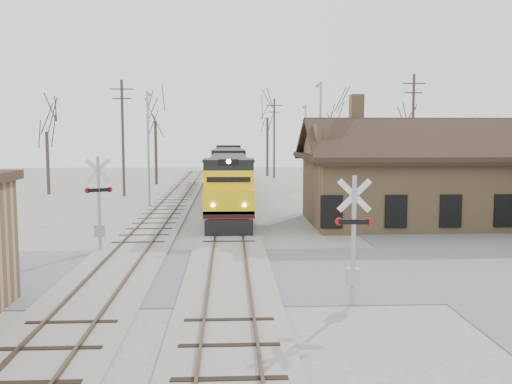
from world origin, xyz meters
TOP-DOWN VIEW (x-y plane):
  - ground at (0.00, 0.00)m, footprint 140.00×140.00m
  - road at (0.00, 0.00)m, footprint 60.00×9.00m
  - track_main at (0.00, 15.00)m, footprint 3.40×90.00m
  - track_siding at (-4.50, 15.00)m, footprint 3.40×90.00m
  - depot at (11.99, 12.00)m, footprint 15.20×9.31m
  - locomotive_lead at (0.00, 16.27)m, footprint 2.76×18.52m
  - locomotive_trailing at (0.00, 35.07)m, footprint 2.76×18.52m
  - crossbuck_near at (3.96, -4.36)m, footprint 1.19×0.31m
  - crossbuck_far at (-5.99, 4.38)m, footprint 1.19×0.58m
  - streetlight_a at (-5.86, 20.10)m, footprint 0.25×2.04m
  - streetlight_b at (6.70, 19.64)m, footprint 0.25×2.04m
  - streetlight_c at (7.35, 32.63)m, footprint 0.25×2.04m
  - utility_pole_a at (-9.16, 28.06)m, footprint 2.00×0.24m
  - utility_pole_b at (5.54, 47.23)m, footprint 2.00×0.24m
  - utility_pole_c at (16.06, 27.20)m, footprint 2.00×0.24m
  - tree_a at (-16.23, 29.91)m, footprint 3.75×3.75m
  - tree_b at (-7.80, 39.65)m, footprint 4.52×4.52m
  - tree_c at (4.95, 50.68)m, footprint 4.98×4.98m
  - tree_d at (12.37, 42.91)m, footprint 4.51×4.51m
  - tree_e at (18.58, 36.39)m, footprint 3.69×3.69m

SIDE VIEW (x-z plane):
  - ground at x=0.00m, z-range 0.00..0.00m
  - road at x=0.00m, z-range 0.00..0.03m
  - track_main at x=0.00m, z-range -0.05..0.19m
  - track_siding at x=-4.50m, z-range -0.05..0.19m
  - crossbuck_near at x=3.96m, z-range -0.13..4.03m
  - crossbuck_far at x=-5.99m, z-range -0.16..4.28m
  - locomotive_trailing at x=0.00m, z-range 0.21..4.10m
  - locomotive_lead at x=0.00m, z-range 0.10..4.21m
  - depot at x=11.99m, z-range -1.54..6.36m
  - streetlight_c at x=7.35m, z-range 0.53..8.72m
  - streetlight_a at x=-5.86m, z-range 0.53..9.06m
  - utility_pole_b at x=5.54m, z-range 0.22..9.85m
  - streetlight_b at x=6.70m, z-range 0.54..9.74m
  - utility_pole_a at x=-9.16m, z-range 0.23..10.30m
  - utility_pole_c at x=16.06m, z-range 0.23..10.81m
  - tree_e at x=18.58m, z-range 1.91..10.96m
  - tree_a at x=-16.23m, z-range 1.94..11.12m
  - tree_d at x=12.37m, z-range 2.35..13.41m
  - tree_b at x=-7.80m, z-range 2.35..13.44m
  - tree_c at x=4.95m, z-range 2.59..14.80m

